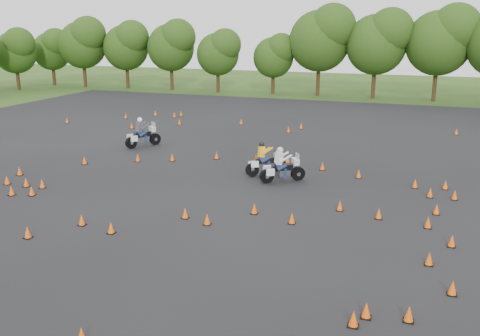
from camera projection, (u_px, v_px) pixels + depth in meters
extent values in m
plane|color=#2D5119|center=(209.00, 218.00, 22.77)|extent=(140.00, 140.00, 0.00)
plane|color=black|center=(252.00, 180.00, 28.23)|extent=(62.00, 62.00, 0.00)
cone|color=#FF5B0A|center=(138.00, 158.00, 32.02)|extent=(0.26, 0.26, 0.45)
cone|color=#FF5B0A|center=(82.00, 220.00, 21.93)|extent=(0.26, 0.26, 0.45)
cone|color=#FF5B0A|center=(456.00, 132.00, 39.67)|extent=(0.26, 0.26, 0.45)
cone|color=#FF5B0A|center=(241.00, 122.00, 43.65)|extent=(0.26, 0.26, 0.45)
cone|color=#FF5B0A|center=(437.00, 209.00, 23.18)|extent=(0.26, 0.26, 0.45)
cone|color=#FF5B0A|center=(126.00, 116.00, 46.37)|extent=(0.26, 0.26, 0.45)
cone|color=#FF5B0A|center=(174.00, 115.00, 46.93)|extent=(0.26, 0.26, 0.45)
cone|color=#FF5B0A|center=(366.00, 310.00, 15.04)|extent=(0.26, 0.26, 0.45)
cone|color=#FF5B0A|center=(67.00, 120.00, 44.25)|extent=(0.26, 0.26, 0.45)
cone|color=#FF5B0A|center=(217.00, 155.00, 32.61)|extent=(0.26, 0.26, 0.45)
cone|color=#FF5B0A|center=(82.00, 336.00, 13.82)|extent=(0.26, 0.26, 0.45)
cone|color=#FF5B0A|center=(379.00, 214.00, 22.65)|extent=(0.26, 0.26, 0.45)
cone|color=#FF5B0A|center=(353.00, 319.00, 14.61)|extent=(0.26, 0.26, 0.45)
cone|color=#FF5B0A|center=(445.00, 185.00, 26.67)|extent=(0.26, 0.26, 0.45)
cone|color=#FF5B0A|center=(181.00, 114.00, 47.57)|extent=(0.26, 0.26, 0.45)
cone|color=#FF5B0A|center=(429.00, 259.00, 18.32)|extent=(0.26, 0.26, 0.45)
cone|color=#FF5B0A|center=(254.00, 209.00, 23.26)|extent=(0.26, 0.26, 0.45)
cone|color=#FF5B0A|center=(430.00, 193.00, 25.44)|extent=(0.26, 0.26, 0.45)
cone|color=#FF5B0A|center=(11.00, 191.00, 25.73)|extent=(0.26, 0.26, 0.45)
cone|color=#FF5B0A|center=(455.00, 195.00, 25.10)|extent=(0.26, 0.26, 0.45)
cone|color=#FF5B0A|center=(428.00, 223.00, 21.64)|extent=(0.26, 0.26, 0.45)
cone|color=#FF5B0A|center=(84.00, 161.00, 31.39)|extent=(0.26, 0.26, 0.45)
cone|color=#FF5B0A|center=(322.00, 166.00, 30.15)|extent=(0.26, 0.26, 0.45)
cone|color=#FF5B0A|center=(111.00, 228.00, 21.08)|extent=(0.26, 0.26, 0.45)
cone|color=#FF5B0A|center=(26.00, 182.00, 27.08)|extent=(0.26, 0.26, 0.45)
cone|color=#FF5B0A|center=(256.00, 158.00, 31.95)|extent=(0.26, 0.26, 0.45)
cone|color=#FF5B0A|center=(185.00, 213.00, 22.71)|extent=(0.26, 0.26, 0.45)
cone|color=#FF5B0A|center=(207.00, 220.00, 21.99)|extent=(0.26, 0.26, 0.45)
cone|color=#FF5B0A|center=(32.00, 191.00, 25.70)|extent=(0.26, 0.26, 0.45)
cone|color=#FF5B0A|center=(292.00, 218.00, 22.11)|extent=(0.26, 0.26, 0.45)
cone|color=#FF5B0A|center=(7.00, 180.00, 27.46)|extent=(0.26, 0.26, 0.45)
cone|color=#FF5B0A|center=(288.00, 130.00, 40.46)|extent=(0.26, 0.26, 0.45)
cone|color=#FF5B0A|center=(28.00, 233.00, 20.62)|extent=(0.26, 0.26, 0.45)
cone|color=#FF5B0A|center=(340.00, 206.00, 23.64)|extent=(0.26, 0.26, 0.45)
cone|color=#FF5B0A|center=(155.00, 113.00, 47.79)|extent=(0.26, 0.26, 0.45)
cone|color=#FF5B0A|center=(42.00, 184.00, 26.87)|extent=(0.26, 0.26, 0.45)
cone|color=#FF5B0A|center=(409.00, 314.00, 14.86)|extent=(0.26, 0.26, 0.45)
cone|color=#FF5B0A|center=(452.00, 241.00, 19.82)|extent=(0.26, 0.26, 0.45)
cone|color=#FF5B0A|center=(301.00, 126.00, 41.89)|extent=(0.26, 0.26, 0.45)
cone|color=#FF5B0A|center=(172.00, 157.00, 32.13)|extent=(0.26, 0.26, 0.45)
cone|color=#FF5B0A|center=(19.00, 171.00, 29.12)|extent=(0.26, 0.26, 0.45)
cone|color=#FF5B0A|center=(288.00, 159.00, 31.66)|extent=(0.26, 0.26, 0.45)
cone|color=#FF5B0A|center=(179.00, 122.00, 43.58)|extent=(0.26, 0.26, 0.45)
cone|color=#FF5B0A|center=(415.00, 184.00, 26.88)|extent=(0.26, 0.26, 0.45)
cone|color=#FF5B0A|center=(132.00, 126.00, 41.98)|extent=(0.26, 0.26, 0.45)
cone|color=#FF5B0A|center=(359.00, 174.00, 28.61)|extent=(0.26, 0.26, 0.45)
cone|color=#FF5B0A|center=(452.00, 288.00, 16.32)|extent=(0.26, 0.26, 0.45)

